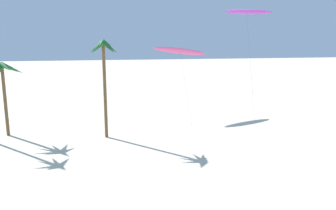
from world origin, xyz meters
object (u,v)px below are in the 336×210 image
object	(u,v)px
palm_tree_2	(2,74)
flying_kite_4	(180,51)
flying_kite_2	(247,12)
palm_tree_4	(104,57)

from	to	relation	value
palm_tree_2	flying_kite_4	distance (m)	22.72
flying_kite_2	flying_kite_4	bearing A→B (deg)	-177.48
flying_kite_2	palm_tree_2	bearing A→B (deg)	-163.94
palm_tree_4	flying_kite_2	xyz separation A→B (m)	(19.74, 11.23, 5.26)
flying_kite_4	flying_kite_2	bearing A→B (deg)	2.52
palm_tree_2	palm_tree_4	world-z (taller)	palm_tree_4
palm_tree_4	flying_kite_2	distance (m)	23.31
palm_tree_2	flying_kite_4	world-z (taller)	flying_kite_4
palm_tree_4	flying_kite_4	distance (m)	14.86
palm_tree_2	palm_tree_4	xyz separation A→B (m)	(10.84, -2.43, 1.90)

